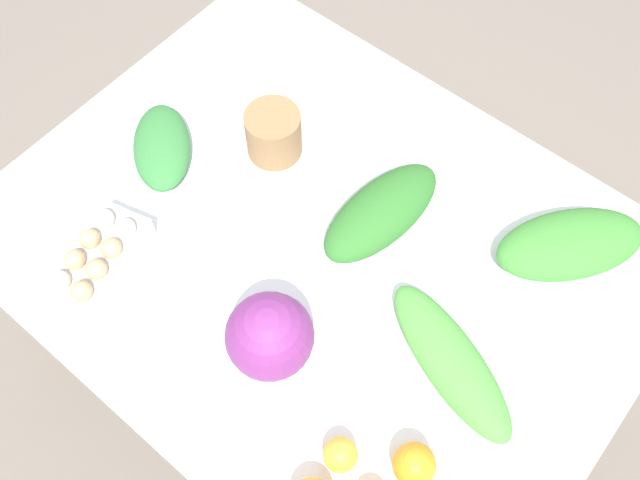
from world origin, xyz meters
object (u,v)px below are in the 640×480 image
object	(u,v)px
paper_bag	(274,134)
orange_6	(340,455)
greens_bunch_kale	(381,212)
greens_bunch_dandelion	(570,244)
greens_bunch_chard	(451,361)
greens_bunch_beet_tops	(162,147)
cabbage_purple	(270,336)
egg_carton	(97,261)
orange_3	(414,464)

from	to	relation	value
paper_bag	orange_6	size ratio (longest dim) A/B	1.95
greens_bunch_kale	orange_6	xyz separation A→B (m)	(-0.25, 0.45, -0.01)
greens_bunch_dandelion	greens_bunch_kale	distance (m)	0.40
orange_6	paper_bag	bearing A→B (deg)	-39.13
greens_bunch_chard	greens_bunch_kale	distance (m)	0.35
greens_bunch_beet_tops	cabbage_purple	bearing A→B (deg)	158.50
greens_bunch_chard	greens_bunch_beet_tops	distance (m)	0.80
paper_bag	orange_6	bearing A→B (deg)	140.87
egg_carton	greens_bunch_dandelion	distance (m)	0.99
orange_3	orange_6	distance (m)	0.13
greens_bunch_beet_tops	egg_carton	bearing A→B (deg)	110.80
greens_bunch_chard	paper_bag	bearing A→B (deg)	-16.42
greens_bunch_chard	orange_3	size ratio (longest dim) A/B	4.49
greens_bunch_chard	orange_3	distance (m)	0.21
greens_bunch_dandelion	orange_3	bearing A→B (deg)	91.12
paper_bag	greens_bunch_beet_tops	distance (m)	0.26
paper_bag	greens_bunch_kale	world-z (taller)	paper_bag
egg_carton	orange_3	bearing A→B (deg)	-98.05
paper_bag	greens_bunch_kale	distance (m)	0.31
egg_carton	orange_6	world-z (taller)	egg_carton
greens_bunch_chard	orange_6	xyz separation A→B (m)	(0.05, 0.28, -0.00)
greens_bunch_chard	greens_bunch_dandelion	bearing A→B (deg)	-97.60
greens_bunch_beet_tops	greens_bunch_kale	size ratio (longest dim) A/B	0.76
greens_bunch_chard	greens_bunch_kale	bearing A→B (deg)	-30.44
greens_bunch_beet_tops	orange_6	xyz separation A→B (m)	(-0.75, 0.28, -0.00)
orange_3	cabbage_purple	bearing A→B (deg)	-1.18
greens_bunch_chard	greens_bunch_beet_tops	bearing A→B (deg)	-0.26
cabbage_purple	paper_bag	world-z (taller)	cabbage_purple
orange_3	greens_bunch_beet_tops	bearing A→B (deg)	-13.63
cabbage_purple	greens_bunch_kale	bearing A→B (deg)	-87.66
greens_bunch_dandelion	orange_6	size ratio (longest dim) A/B	4.93
paper_bag	greens_bunch_chard	distance (m)	0.64
paper_bag	greens_bunch_dandelion	size ratio (longest dim) A/B	0.40
paper_bag	greens_bunch_kale	bearing A→B (deg)	179.59
orange_3	greens_bunch_kale	bearing A→B (deg)	-46.48
greens_bunch_kale	paper_bag	bearing A→B (deg)	-0.41
greens_bunch_chard	orange_6	size ratio (longest dim) A/B	5.53
greens_bunch_chard	orange_6	bearing A→B (deg)	78.91
greens_bunch_chard	greens_bunch_beet_tops	size ratio (longest dim) A/B	1.49
egg_carton	greens_bunch_beet_tops	distance (m)	0.31
orange_6	greens_bunch_dandelion	bearing A→B (deg)	-99.10
egg_carton	greens_bunch_kale	xyz separation A→B (m)	(-0.39, -0.47, 0.00)
cabbage_purple	greens_bunch_chard	bearing A→B (deg)	-145.56
cabbage_purple	greens_bunch_chard	world-z (taller)	cabbage_purple
egg_carton	paper_bag	xyz separation A→B (m)	(-0.08, -0.47, 0.02)
greens_bunch_beet_tops	orange_6	bearing A→B (deg)	159.56
greens_bunch_kale	orange_3	bearing A→B (deg)	133.52
cabbage_purple	egg_carton	xyz separation A→B (m)	(0.40, 0.09, -0.04)
cabbage_purple	greens_bunch_dandelion	distance (m)	0.66
paper_bag	greens_bunch_beet_tops	bearing A→B (deg)	43.52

